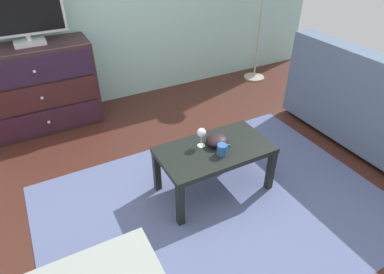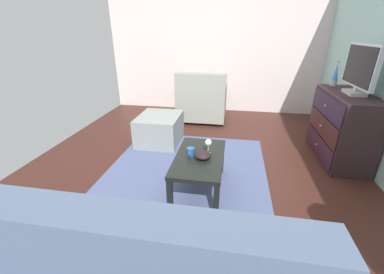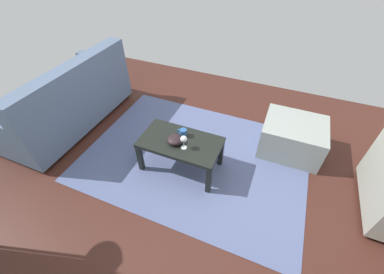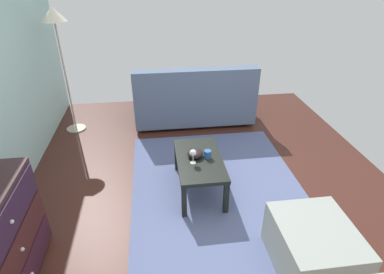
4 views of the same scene
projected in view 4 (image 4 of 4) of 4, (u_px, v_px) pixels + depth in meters
ground_plane at (204, 208)px, 3.28m from camera, size 5.87×4.49×0.05m
area_rug at (219, 192)px, 3.46m from camera, size 2.60×1.90×0.01m
coffee_table at (199, 163)px, 3.35m from camera, size 0.87×0.48×0.41m
wine_glass at (193, 153)px, 3.19m from camera, size 0.07×0.07×0.16m
mug at (208, 154)px, 3.32m from camera, size 0.11×0.08×0.08m
bowl_decorative at (195, 153)px, 3.33m from camera, size 0.17×0.17×0.08m
couch_large at (194, 100)px, 4.86m from camera, size 0.85×1.80×0.92m
ottoman at (313, 247)px, 2.54m from camera, size 0.70×0.60×0.42m
standing_lamp at (56, 27)px, 4.03m from camera, size 0.32×0.32×1.74m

